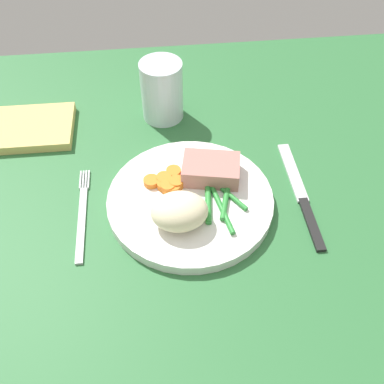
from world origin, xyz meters
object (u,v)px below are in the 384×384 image
object	(u,v)px
dinner_plate	(192,200)
knife	(301,195)
fork	(82,214)
meat_portion	(211,169)
water_glass	(162,94)
napkin	(31,128)

from	to	relation	value
dinner_plate	knife	distance (cm)	15.83
fork	dinner_plate	bearing A→B (deg)	4.53
fork	knife	distance (cm)	31.22
dinner_plate	meat_portion	xyz separation A→B (cm)	(3.15, 3.67, 2.18)
meat_portion	knife	bearing A→B (deg)	-17.34
meat_portion	water_glass	size ratio (longest dim) A/B	0.80
knife	napkin	world-z (taller)	napkin
water_glass	knife	bearing A→B (deg)	-48.37
meat_portion	knife	xyz separation A→B (cm)	(12.67, -3.96, -2.78)
water_glass	dinner_plate	bearing A→B (deg)	-82.56
fork	napkin	distance (cm)	21.05
meat_portion	fork	xyz separation A→B (cm)	(-18.55, -3.93, -2.78)
dinner_plate	napkin	xyz separation A→B (cm)	(-24.59, 18.67, -0.06)
dinner_plate	napkin	bearing A→B (deg)	142.78
dinner_plate	meat_portion	size ratio (longest dim) A/B	2.88
dinner_plate	meat_portion	bearing A→B (deg)	49.40
dinner_plate	water_glass	world-z (taller)	water_glass
dinner_plate	knife	bearing A→B (deg)	-1.03
dinner_plate	fork	world-z (taller)	dinner_plate
knife	napkin	distance (cm)	44.64
meat_portion	knife	distance (cm)	13.56
knife	napkin	size ratio (longest dim) A/B	1.51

